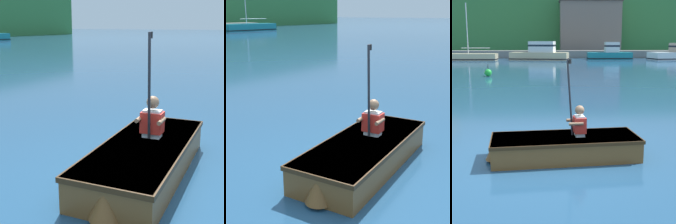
{
  "view_description": "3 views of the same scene",
  "coord_description": "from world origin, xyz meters",
  "views": [
    {
      "loc": [
        -3.53,
        -1.53,
        1.89
      ],
      "look_at": [
        0.33,
        0.63,
        0.77
      ],
      "focal_mm": 55.0,
      "sensor_mm": 36.0,
      "label": 1
    },
    {
      "loc": [
        -3.77,
        -2.34,
        2.24
      ],
      "look_at": [
        0.33,
        0.63,
        0.77
      ],
      "focal_mm": 55.0,
      "sensor_mm": 36.0,
      "label": 2
    },
    {
      "loc": [
        0.05,
        -5.91,
        2.13
      ],
      "look_at": [
        0.33,
        0.63,
        0.77
      ],
      "focal_mm": 55.0,
      "sensor_mm": 36.0,
      "label": 3
    }
  ],
  "objects": [
    {
      "name": "shoreline_ridge",
      "position": [
        0.0,
        54.07,
        4.59
      ],
      "size": [
        120.0,
        20.0,
        9.18
      ],
      "color": "#387A3D",
      "rests_on": "ground"
    },
    {
      "name": "moored_boat_outer_slip_west",
      "position": [
        -8.45,
        32.43,
        0.36
      ],
      "size": [
        5.7,
        2.18,
        6.06
      ],
      "color": "#CCB789",
      "rests_on": "ground"
    },
    {
      "name": "marina_dock",
      "position": [
        0.0,
        37.66,
        0.45
      ],
      "size": [
        60.76,
        2.4,
        0.9
      ],
      "color": "slate",
      "rests_on": "ground"
    },
    {
      "name": "moored_boat_dock_center_near",
      "position": [
        7.07,
        33.58,
        0.65
      ],
      "size": [
        5.09,
        1.71,
        1.96
      ],
      "color": "#197A84",
      "rests_on": "ground"
    },
    {
      "name": "ground_plane",
      "position": [
        0.0,
        0.0,
        0.0
      ],
      "size": [
        300.0,
        300.0,
        0.0
      ],
      "primitive_type": "plane",
      "color": "navy"
    },
    {
      "name": "waterfront_apartment_right",
      "position": [
        5.79,
        46.69,
        3.8
      ],
      "size": [
        8.58,
        11.19,
        7.57
      ],
      "color": "#75665B",
      "rests_on": "ground"
    },
    {
      "name": "moored_boat_dock_west_end",
      "position": [
        -0.89,
        32.76,
        0.76
      ],
      "size": [
        6.71,
        3.33,
        2.05
      ],
      "color": "#CCB789",
      "rests_on": "ground"
    },
    {
      "name": "person_paddler",
      "position": [
        0.58,
        0.16,
        0.68
      ],
      "size": [
        0.36,
        0.38,
        1.4
      ],
      "color": "silver",
      "rests_on": "rowboat_foreground"
    },
    {
      "name": "rowboat_foreground",
      "position": [
        0.29,
        0.13,
        0.24
      ],
      "size": [
        2.84,
        1.29,
        0.42
      ],
      "color": "brown",
      "rests_on": "ground"
    },
    {
      "name": "channel_buoy",
      "position": [
        -3.63,
        15.07,
        0.22
      ],
      "size": [
        0.44,
        0.44,
        0.72
      ],
      "color": "green",
      "rests_on": "ground"
    }
  ]
}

